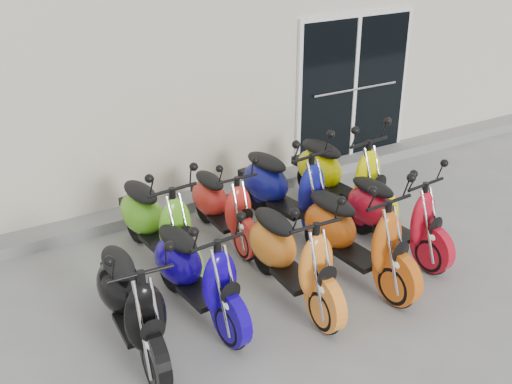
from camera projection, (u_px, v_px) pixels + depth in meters
ground at (283, 271)px, 7.26m from camera, size 80.00×80.00×0.00m
building at (117, 42)px, 10.62m from camera, size 14.00×6.00×3.20m
front_step at (204, 198)px, 8.80m from camera, size 14.00×0.40×0.15m
door_right at (354, 84)px, 9.58m from camera, size 2.02×0.08×2.22m
scooter_front_black at (130, 290)px, 5.78m from camera, size 0.74×1.81×1.32m
scooter_front_blue at (197, 261)px, 6.24m from camera, size 0.79×1.79×1.29m
scooter_front_orange_a at (293, 244)px, 6.49m from camera, size 0.72×1.83×1.34m
scooter_front_orange_b at (357, 223)px, 6.85m from camera, size 0.83×1.91×1.37m
scooter_front_red at (396, 204)px, 7.39m from camera, size 0.80×1.77×1.27m
scooter_back_green at (156, 210)px, 7.15m from camera, size 0.82×1.87×1.34m
scooter_back_red at (223, 196)px, 7.67m from camera, size 0.59×1.61×1.19m
scooter_back_blue at (287, 178)px, 7.89m from camera, size 0.93×1.96×1.39m
scooter_back_yellow at (342, 164)px, 8.25m from camera, size 0.89×1.98×1.42m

